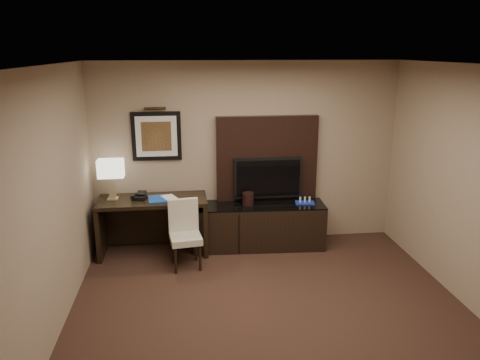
{
  "coord_description": "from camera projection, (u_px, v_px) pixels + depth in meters",
  "views": [
    {
      "loc": [
        -0.89,
        -4.21,
        2.85
      ],
      "look_at": [
        -0.18,
        1.8,
        1.15
      ],
      "focal_mm": 35.0,
      "sensor_mm": 36.0,
      "label": 1
    }
  ],
  "objects": [
    {
      "name": "ceiling",
      "position": [
        284.0,
        66.0,
        4.17
      ],
      "size": [
        4.5,
        5.0,
        0.01
      ],
      "primitive_type": "cube",
      "color": "silver",
      "rests_on": "wall_back"
    },
    {
      "name": "table_lamp",
      "position": [
        112.0,
        181.0,
        6.5
      ],
      "size": [
        0.35,
        0.23,
        0.53
      ],
      "primitive_type": null,
      "rotation": [
        0.0,
        0.0,
        0.15
      ],
      "color": "tan",
      "rests_on": "desk"
    },
    {
      "name": "tv",
      "position": [
        268.0,
        178.0,
        6.9
      ],
      "size": [
        1.0,
        0.08,
        0.6
      ],
      "primitive_type": "cube",
      "color": "black",
      "rests_on": "tv_wall_panel"
    },
    {
      "name": "desk_chair",
      "position": [
        186.0,
        238.0,
        6.23
      ],
      "size": [
        0.46,
        0.52,
        0.84
      ],
      "primitive_type": null,
      "rotation": [
        0.0,
        0.0,
        0.14
      ],
      "color": "beige",
      "rests_on": "floor"
    },
    {
      "name": "desk_phone",
      "position": [
        139.0,
        196.0,
        6.54
      ],
      "size": [
        0.21,
        0.2,
        0.09
      ],
      "primitive_type": null,
      "rotation": [
        0.0,
        0.0,
        -0.18
      ],
      "color": "black",
      "rests_on": "desk"
    },
    {
      "name": "wall_left",
      "position": [
        39.0,
        219.0,
        4.28
      ],
      "size": [
        0.01,
        5.0,
        2.7
      ],
      "primitive_type": "cube",
      "color": "gray",
      "rests_on": "floor"
    },
    {
      "name": "picture_light",
      "position": [
        155.0,
        108.0,
        6.53
      ],
      "size": [
        0.04,
        0.04,
        0.3
      ],
      "primitive_type": "cylinder",
      "color": "#442A15",
      "rests_on": "wall_back"
    },
    {
      "name": "floor",
      "position": [
        277.0,
        331.0,
        4.9
      ],
      "size": [
        4.5,
        5.0,
        0.01
      ],
      "primitive_type": "cube",
      "color": "#311D16",
      "rests_on": "ground"
    },
    {
      "name": "book",
      "position": [
        163.0,
        191.0,
        6.52
      ],
      "size": [
        0.17,
        0.09,
        0.24
      ],
      "primitive_type": "imported",
      "rotation": [
        0.0,
        0.0,
        0.41
      ],
      "color": "tan",
      "rests_on": "desk"
    },
    {
      "name": "artwork",
      "position": [
        156.0,
        136.0,
        6.68
      ],
      "size": [
        0.7,
        0.04,
        0.7
      ],
      "primitive_type": "cube",
      "color": "black",
      "rests_on": "wall_back"
    },
    {
      "name": "minibar_tray",
      "position": [
        305.0,
        200.0,
        6.86
      ],
      "size": [
        0.3,
        0.2,
        0.1
      ],
      "primitive_type": null,
      "rotation": [
        0.0,
        0.0,
        -0.15
      ],
      "color": "#1B32B0",
      "rests_on": "credenza"
    },
    {
      "name": "ice_bucket",
      "position": [
        248.0,
        199.0,
        6.78
      ],
      "size": [
        0.17,
        0.17,
        0.19
      ],
      "primitive_type": "cylinder",
      "rotation": [
        0.0,
        0.0,
        -0.01
      ],
      "color": "black",
      "rests_on": "credenza"
    },
    {
      "name": "credenza",
      "position": [
        259.0,
        226.0,
        6.91
      ],
      "size": [
        1.95,
        0.63,
        0.66
      ],
      "primitive_type": "cube",
      "rotation": [
        0.0,
        0.0,
        -0.05
      ],
      "color": "black",
      "rests_on": "floor"
    },
    {
      "name": "tv_wall_panel",
      "position": [
        267.0,
        160.0,
        6.92
      ],
      "size": [
        1.5,
        0.12,
        1.3
      ],
      "primitive_type": "cube",
      "color": "black",
      "rests_on": "wall_back"
    },
    {
      "name": "desk",
      "position": [
        154.0,
        226.0,
        6.69
      ],
      "size": [
        1.53,
        0.67,
        0.82
      ],
      "primitive_type": "cube",
      "rotation": [
        0.0,
        0.0,
        0.01
      ],
      "color": "black",
      "rests_on": "floor"
    },
    {
      "name": "wall_back",
      "position": [
        246.0,
        154.0,
        6.93
      ],
      "size": [
        4.5,
        0.01,
        2.7
      ],
      "primitive_type": "cube",
      "color": "gray",
      "rests_on": "floor"
    },
    {
      "name": "blue_folder",
      "position": [
        158.0,
        199.0,
        6.53
      ],
      "size": [
        0.3,
        0.37,
        0.02
      ],
      "primitive_type": "cube",
      "rotation": [
        0.0,
        0.0,
        0.1
      ],
      "color": "#174196",
      "rests_on": "desk"
    }
  ]
}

